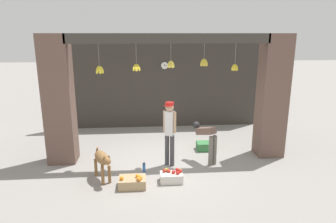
{
  "coord_description": "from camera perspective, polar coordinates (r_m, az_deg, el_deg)",
  "views": [
    {
      "loc": [
        -0.63,
        -7.3,
        3.27
      ],
      "look_at": [
        0.0,
        0.47,
        1.25
      ],
      "focal_mm": 32.0,
      "sensor_mm": 36.0,
      "label": 1
    }
  ],
  "objects": [
    {
      "name": "storefront_awning",
      "position": [
        7.45,
        0.26,
        13.36
      ],
      "size": [
        4.98,
        0.29,
        0.97
      ],
      "color": "#3D3833"
    },
    {
      "name": "worker_stooping",
      "position": [
        7.82,
        7.46,
        -5.02
      ],
      "size": [
        0.55,
        0.71,
        1.02
      ],
      "rotation": [
        0.0,
        0.0,
        0.58
      ],
      "color": "#6B665B",
      "rests_on": "ground_plane"
    },
    {
      "name": "dog",
      "position": [
        7.05,
        -12.39,
        -8.95
      ],
      "size": [
        0.54,
        0.9,
        0.73
      ],
      "rotation": [
        0.0,
        0.0,
        -1.12
      ],
      "color": "olive",
      "rests_on": "ground_plane"
    },
    {
      "name": "shop_pillar_left",
      "position": [
        8.07,
        -20.09,
        2.01
      ],
      "size": [
        0.7,
        0.6,
        3.29
      ],
      "primitive_type": "cube",
      "color": "brown",
      "rests_on": "ground_plane"
    },
    {
      "name": "fruit_crate_oranges",
      "position": [
        6.81,
        -6.77,
        -13.19
      ],
      "size": [
        0.59,
        0.43,
        0.29
      ],
      "color": "tan",
      "rests_on": "ground_plane"
    },
    {
      "name": "water_bottle",
      "position": [
        7.41,
        -4.59,
        -10.69
      ],
      "size": [
        0.07,
        0.07,
        0.26
      ],
      "color": "#2D60AD",
      "rests_on": "ground_plane"
    },
    {
      "name": "wall_clock",
      "position": [
        10.5,
        -0.66,
        8.74
      ],
      "size": [
        0.26,
        0.03,
        0.26
      ],
      "color": "black"
    },
    {
      "name": "produce_box_green",
      "position": [
        8.82,
        7.07,
        -6.56
      ],
      "size": [
        0.48,
        0.37,
        0.23
      ],
      "primitive_type": "cube",
      "color": "#387A42",
      "rests_on": "ground_plane"
    },
    {
      "name": "shop_back_wall",
      "position": [
        10.64,
        -1.2,
        5.75
      ],
      "size": [
        6.88,
        0.12,
        3.29
      ],
      "primitive_type": "cube",
      "color": "#38332D",
      "rests_on": "ground_plane"
    },
    {
      "name": "fruit_crate_apples",
      "position": [
        6.98,
        0.7,
        -12.31
      ],
      "size": [
        0.51,
        0.34,
        0.29
      ],
      "color": "silver",
      "rests_on": "ground_plane"
    },
    {
      "name": "shop_pillar_right",
      "position": [
        8.49,
        19.24,
        2.68
      ],
      "size": [
        0.7,
        0.6,
        3.29
      ],
      "primitive_type": "cube",
      "color": "brown",
      "rests_on": "ground_plane"
    },
    {
      "name": "shopkeeper",
      "position": [
        7.48,
        0.31,
        -3.31
      ],
      "size": [
        0.32,
        0.31,
        1.66
      ],
      "rotation": [
        0.0,
        0.0,
        2.69
      ],
      "color": "#424247",
      "rests_on": "ground_plane"
    },
    {
      "name": "ground_plane",
      "position": [
        8.03,
        0.28,
        -9.53
      ],
      "size": [
        60.0,
        60.0,
        0.0
      ],
      "primitive_type": "plane",
      "color": "gray"
    }
  ]
}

